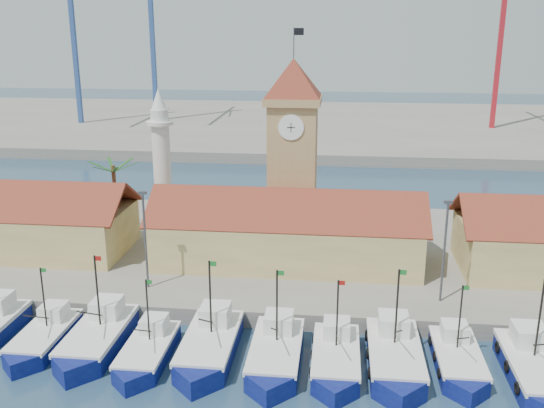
# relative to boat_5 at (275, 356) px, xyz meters

# --- Properties ---
(ground) EXTENTS (400.00, 400.00, 0.00)m
(ground) POSITION_rel_boat_5_xyz_m (-0.69, -2.50, -0.80)
(ground) COLOR navy
(ground) RESTS_ON ground
(quay) EXTENTS (140.00, 32.00, 1.50)m
(quay) POSITION_rel_boat_5_xyz_m (-0.69, 21.50, -0.05)
(quay) COLOR gray
(quay) RESTS_ON ground
(terminal) EXTENTS (240.00, 80.00, 2.00)m
(terminal) POSITION_rel_boat_5_xyz_m (-0.69, 107.50, 0.20)
(terminal) COLOR gray
(terminal) RESTS_ON ground
(boat_1) EXTENTS (3.27, 8.96, 6.78)m
(boat_1) POSITION_rel_boat_5_xyz_m (-18.45, 0.60, -0.10)
(boat_1) COLOR #0B115A
(boat_1) RESTS_ON ground
(boat_2) EXTENTS (3.82, 10.47, 7.92)m
(boat_2) POSITION_rel_boat_5_xyz_m (-14.13, 0.75, 0.02)
(boat_2) COLOR #0B115A
(boat_2) RESTS_ON ground
(boat_3) EXTENTS (3.24, 8.89, 6.72)m
(boat_3) POSITION_rel_boat_5_xyz_m (-9.68, -0.55, -0.10)
(boat_3) COLOR #0B115A
(boat_3) RESTS_ON ground
(boat_4) EXTENTS (3.86, 10.56, 7.99)m
(boat_4) POSITION_rel_boat_5_xyz_m (-5.14, 0.51, 0.03)
(boat_4) COLOR #0B115A
(boat_4) RESTS_ON ground
(boat_5) EXTENTS (3.71, 10.17, 7.70)m
(boat_5) POSITION_rel_boat_5_xyz_m (0.00, 0.00, 0.00)
(boat_5) COLOR #0B115A
(boat_5) RESTS_ON ground
(boat_6) EXTENTS (3.45, 9.44, 7.14)m
(boat_6) POSITION_rel_boat_5_xyz_m (4.46, -0.04, -0.06)
(boat_6) COLOR #0B115A
(boat_6) RESTS_ON ground
(boat_7) EXTENTS (3.85, 10.56, 7.99)m
(boat_7) POSITION_rel_boat_5_xyz_m (8.79, 0.45, 0.03)
(boat_7) COLOR #0B115A
(boat_7) RESTS_ON ground
(boat_8) EXTENTS (3.28, 8.98, 6.80)m
(boat_8) POSITION_rel_boat_5_xyz_m (13.39, 0.85, -0.09)
(boat_8) COLOR #0B115A
(boat_8) RESTS_ON ground
(boat_9) EXTENTS (3.89, 10.65, 8.06)m
(boat_9) POSITION_rel_boat_5_xyz_m (18.59, -0.32, 0.04)
(boat_9) COLOR #0B115A
(boat_9) RESTS_ON ground
(hall_center) EXTENTS (27.04, 10.13, 7.61)m
(hall_center) POSITION_rel_boat_5_xyz_m (-0.69, 17.50, 3.19)
(hall_center) COLOR #D8C176
(hall_center) RESTS_ON quay
(clock_tower) EXTENTS (5.80, 5.80, 22.70)m
(clock_tower) POSITION_rel_boat_5_xyz_m (-0.69, 23.49, 11.16)
(clock_tower) COLOR tan
(clock_tower) RESTS_ON quay
(minaret) EXTENTS (3.00, 3.00, 16.30)m
(minaret) POSITION_rel_boat_5_xyz_m (-15.69, 25.50, 8.93)
(minaret) COLOR silver
(minaret) RESTS_ON quay
(palm_tree) EXTENTS (5.60, 5.03, 8.39)m
(palm_tree) POSITION_rel_boat_5_xyz_m (-20.69, 23.50, 5.45)
(palm_tree) COLOR brown
(palm_tree) RESTS_ON quay
(lamp_posts) EXTENTS (80.70, 0.25, 9.03)m
(lamp_posts) POSITION_rel_boat_5_xyz_m (-0.19, 9.50, 5.68)
(lamp_posts) COLOR #3F3F44
(lamp_posts) RESTS_ON quay
(crane_blue_far) EXTENTS (1.00, 32.19, 42.64)m
(crane_blue_far) POSITION_rel_boat_5_xyz_m (-57.76, 98.17, 24.83)
(crane_blue_far) COLOR #2E4D8D
(crane_blue_far) RESTS_ON terminal
(crane_blue_near) EXTENTS (1.00, 33.89, 43.82)m
(crane_blue_near) POSITION_rel_boat_5_xyz_m (-40.87, 103.96, 25.62)
(crane_blue_near) COLOR #2E4D8D
(crane_blue_near) RESTS_ON terminal
(crane_red_right) EXTENTS (1.00, 34.55, 46.28)m
(crane_red_right) POSITION_rel_boat_5_xyz_m (38.63, 100.94, 27.03)
(crane_red_right) COLOR red
(crane_red_right) RESTS_ON terminal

